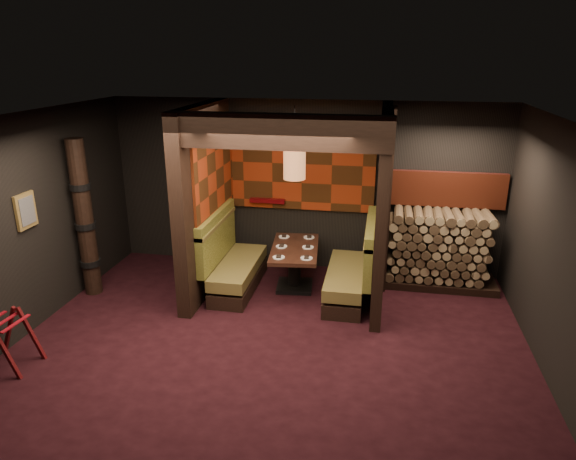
% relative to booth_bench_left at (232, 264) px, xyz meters
% --- Properties ---
extents(floor, '(6.50, 5.50, 0.02)m').
position_rel_booth_bench_left_xyz_m(floor, '(0.96, -1.65, -0.41)').
color(floor, black).
rests_on(floor, ground).
extents(ceiling, '(6.50, 5.50, 0.02)m').
position_rel_booth_bench_left_xyz_m(ceiling, '(0.96, -1.65, 2.46)').
color(ceiling, black).
rests_on(ceiling, ground).
extents(wall_back, '(6.50, 0.02, 2.85)m').
position_rel_booth_bench_left_xyz_m(wall_back, '(0.96, 1.11, 1.02)').
color(wall_back, black).
rests_on(wall_back, ground).
extents(wall_front, '(6.50, 0.02, 2.85)m').
position_rel_booth_bench_left_xyz_m(wall_front, '(0.96, -4.41, 1.02)').
color(wall_front, black).
rests_on(wall_front, ground).
extents(wall_left, '(0.02, 5.50, 2.85)m').
position_rel_booth_bench_left_xyz_m(wall_left, '(-2.30, -1.65, 1.02)').
color(wall_left, black).
rests_on(wall_left, ground).
extents(wall_right, '(0.02, 5.50, 2.85)m').
position_rel_booth_bench_left_xyz_m(wall_right, '(4.22, -1.65, 1.02)').
color(wall_right, black).
rests_on(wall_right, ground).
extents(partition_left, '(0.20, 2.20, 2.85)m').
position_rel_booth_bench_left_xyz_m(partition_left, '(-0.39, -0.00, 1.02)').
color(partition_left, black).
rests_on(partition_left, floor).
extents(partition_right, '(0.15, 2.10, 2.85)m').
position_rel_booth_bench_left_xyz_m(partition_right, '(2.26, 0.05, 1.02)').
color(partition_right, black).
rests_on(partition_right, floor).
extents(header_beam, '(2.85, 0.18, 0.44)m').
position_rel_booth_bench_left_xyz_m(header_beam, '(0.94, -0.95, 2.23)').
color(header_beam, black).
rests_on(header_beam, partition_left).
extents(tapa_back_panel, '(2.40, 0.06, 1.55)m').
position_rel_booth_bench_left_xyz_m(tapa_back_panel, '(0.94, 1.06, 1.42)').
color(tapa_back_panel, maroon).
rests_on(tapa_back_panel, wall_back).
extents(tapa_side_panel, '(0.04, 1.85, 1.45)m').
position_rel_booth_bench_left_xyz_m(tapa_side_panel, '(-0.27, 0.17, 1.45)').
color(tapa_side_panel, maroon).
rests_on(tapa_side_panel, partition_left).
extents(lacquer_shelf, '(0.60, 0.12, 0.07)m').
position_rel_booth_bench_left_xyz_m(lacquer_shelf, '(0.36, 1.00, 0.78)').
color(lacquer_shelf, '#540509').
rests_on(lacquer_shelf, wall_back).
extents(booth_bench_left, '(0.68, 1.60, 1.14)m').
position_rel_booth_bench_left_xyz_m(booth_bench_left, '(0.00, 0.00, 0.00)').
color(booth_bench_left, black).
rests_on(booth_bench_left, floor).
extents(booth_bench_right, '(0.68, 1.60, 1.14)m').
position_rel_booth_bench_left_xyz_m(booth_bench_right, '(1.89, 0.00, 0.00)').
color(booth_bench_right, black).
rests_on(booth_bench_right, floor).
extents(dining_table, '(0.84, 1.37, 0.69)m').
position_rel_booth_bench_left_xyz_m(dining_table, '(0.97, 0.17, 0.06)').
color(dining_table, black).
rests_on(dining_table, floor).
extents(place_settings, '(0.68, 1.11, 0.03)m').
position_rel_booth_bench_left_xyz_m(place_settings, '(0.97, 0.17, 0.30)').
color(place_settings, white).
rests_on(place_settings, dining_table).
extents(pendant_lamp, '(0.32, 0.32, 1.06)m').
position_rel_booth_bench_left_xyz_m(pendant_lamp, '(0.97, 0.12, 1.61)').
color(pendant_lamp, '#985B31').
rests_on(pendant_lamp, ceiling).
extents(framed_picture, '(0.05, 0.36, 0.46)m').
position_rel_booth_bench_left_xyz_m(framed_picture, '(-2.25, -1.55, 1.22)').
color(framed_picture, olive).
rests_on(framed_picture, wall_left).
extents(luggage_rack, '(0.68, 0.50, 0.71)m').
position_rel_booth_bench_left_xyz_m(luggage_rack, '(-2.01, -2.55, -0.04)').
color(luggage_rack, '#4A0A0D').
rests_on(luggage_rack, floor).
extents(totem_column, '(0.31, 0.31, 2.40)m').
position_rel_booth_bench_left_xyz_m(totem_column, '(-2.09, -0.55, 0.79)').
color(totem_column, black).
rests_on(totem_column, floor).
extents(firewood_stack, '(1.73, 0.70, 1.22)m').
position_rel_booth_bench_left_xyz_m(firewood_stack, '(3.25, 0.70, 0.21)').
color(firewood_stack, black).
rests_on(firewood_stack, floor).
extents(mosaic_header, '(1.83, 0.10, 0.56)m').
position_rel_booth_bench_left_xyz_m(mosaic_header, '(3.25, 1.03, 1.10)').
color(mosaic_header, maroon).
rests_on(mosaic_header, wall_back).
extents(bay_front_post, '(0.08, 0.08, 2.85)m').
position_rel_booth_bench_left_xyz_m(bay_front_post, '(2.35, 0.31, 1.02)').
color(bay_front_post, black).
rests_on(bay_front_post, floor).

